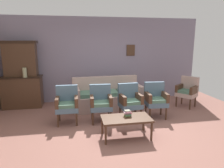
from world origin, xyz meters
TOP-DOWN VIEW (x-y plane):
  - ground_plane at (0.00, 0.00)m, footprint 7.68×7.68m
  - wall_back_with_decor at (0.00, 2.63)m, footprint 6.40×0.09m
  - side_cabinet at (-2.50, 2.25)m, footprint 1.16×0.55m
  - cabinet_upper_hutch at (-2.50, 2.33)m, footprint 0.99×0.38m
  - vase_on_cabinet at (-2.36, 2.07)m, footprint 0.12×0.12m
  - floral_couch at (-0.03, 1.73)m, footprint 2.05×0.94m
  - armchair_near_cabinet at (-1.16, 0.76)m, footprint 0.52×0.49m
  - armchair_by_doorway at (-0.35, 0.72)m, footprint 0.54×0.51m
  - armchair_near_couch_end at (0.38, 0.72)m, footprint 0.56×0.53m
  - armchair_row_middle at (1.08, 0.76)m, footprint 0.56×0.53m
  - wingback_chair_by_fireplace at (2.36, 1.41)m, footprint 0.70×0.71m
  - coffee_table at (0.04, -0.23)m, footprint 1.00×0.56m
  - book_stack_on_table at (0.09, -0.16)m, footprint 0.17×0.13m

SIDE VIEW (x-z plane):
  - ground_plane at x=0.00m, z-range 0.00..0.00m
  - floral_couch at x=-0.03m, z-range -0.12..0.78m
  - coffee_table at x=0.04m, z-range 0.17..0.59m
  - side_cabinet at x=-2.50m, z-range 0.00..0.93m
  - book_stack_on_table at x=0.09m, z-range 0.42..0.55m
  - armchair_near_cabinet at x=-1.16m, z-range 0.05..0.95m
  - armchair_by_doorway at x=-0.35m, z-range 0.05..0.95m
  - armchair_near_couch_end at x=0.38m, z-range 0.05..0.95m
  - armchair_row_middle at x=1.08m, z-range 0.05..0.95m
  - wingback_chair_by_fireplace at x=2.36m, z-range 0.05..0.95m
  - vase_on_cabinet at x=-2.36m, z-range 0.93..1.21m
  - wall_back_with_decor at x=0.00m, z-range 0.00..2.70m
  - cabinet_upper_hutch at x=-2.50m, z-range 0.94..1.97m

